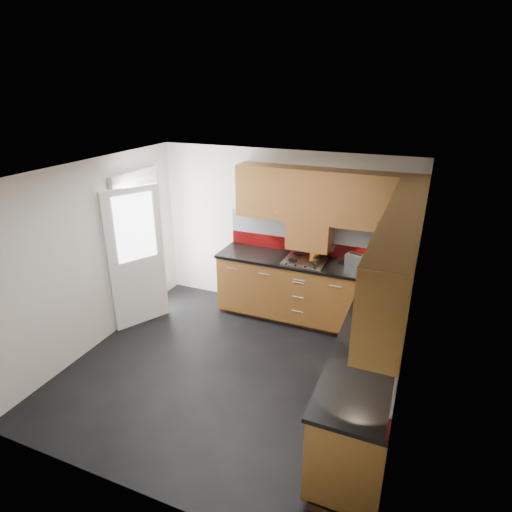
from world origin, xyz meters
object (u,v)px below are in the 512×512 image
at_px(gas_hob, 305,261).
at_px(utensil_pot, 315,251).
at_px(toaster, 355,260).
at_px(food_processor, 394,279).

bearing_deg(gas_hob, utensil_pot, 66.70).
relative_size(gas_hob, utensil_pot, 1.24).
height_order(toaster, food_processor, food_processor).
bearing_deg(toaster, utensil_pot, 173.00).
bearing_deg(gas_hob, food_processor, -17.67).
relative_size(gas_hob, toaster, 2.16).
distance_m(gas_hob, toaster, 0.67).
height_order(utensil_pot, food_processor, utensil_pot).
bearing_deg(utensil_pot, toaster, -7.00).
xyz_separation_m(toaster, food_processor, (0.56, -0.51, 0.05)).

